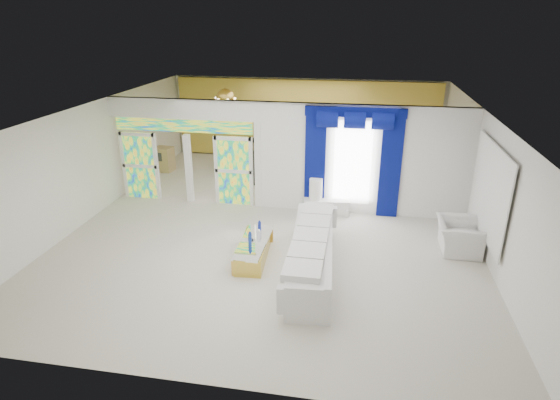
% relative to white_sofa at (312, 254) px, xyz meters
% --- Properties ---
extents(floor, '(12.00, 12.00, 0.00)m').
position_rel_white_sofa_xyz_m(floor, '(-1.20, 2.38, -0.37)').
color(floor, '#B7AF9E').
rests_on(floor, ground).
extents(dividing_wall, '(5.70, 0.18, 3.00)m').
position_rel_white_sofa_xyz_m(dividing_wall, '(0.95, 3.38, 1.13)').
color(dividing_wall, white).
rests_on(dividing_wall, ground).
extents(dividing_header, '(4.30, 0.18, 0.55)m').
position_rel_white_sofa_xyz_m(dividing_header, '(-4.05, 3.38, 2.35)').
color(dividing_header, white).
rests_on(dividing_header, dividing_wall).
extents(stained_panel_left, '(0.95, 0.04, 2.00)m').
position_rel_white_sofa_xyz_m(stained_panel_left, '(-5.48, 3.38, 0.63)').
color(stained_panel_left, '#994C3F').
rests_on(stained_panel_left, ground).
extents(stained_panel_right, '(0.95, 0.04, 2.00)m').
position_rel_white_sofa_xyz_m(stained_panel_right, '(-2.63, 3.38, 0.63)').
color(stained_panel_right, '#994C3F').
rests_on(stained_panel_right, ground).
extents(stained_transom, '(4.00, 0.05, 0.35)m').
position_rel_white_sofa_xyz_m(stained_transom, '(-4.05, 3.38, 1.88)').
color(stained_transom, '#994C3F').
rests_on(stained_transom, dividing_header).
extents(window_pane, '(1.00, 0.02, 2.30)m').
position_rel_white_sofa_xyz_m(window_pane, '(0.70, 3.28, 1.08)').
color(window_pane, white).
rests_on(window_pane, dividing_wall).
extents(blue_drape_left, '(0.55, 0.10, 2.80)m').
position_rel_white_sofa_xyz_m(blue_drape_left, '(-0.30, 3.25, 1.03)').
color(blue_drape_left, '#030C42').
rests_on(blue_drape_left, ground).
extents(blue_drape_right, '(0.55, 0.10, 2.80)m').
position_rel_white_sofa_xyz_m(blue_drape_right, '(1.70, 3.25, 1.03)').
color(blue_drape_right, '#030C42').
rests_on(blue_drape_right, ground).
extents(blue_pelmet, '(2.60, 0.12, 0.25)m').
position_rel_white_sofa_xyz_m(blue_pelmet, '(0.70, 3.25, 2.45)').
color(blue_pelmet, '#030C42').
rests_on(blue_pelmet, dividing_wall).
extents(wall_mirror, '(0.04, 2.70, 1.90)m').
position_rel_white_sofa_xyz_m(wall_mirror, '(3.74, 1.38, 1.18)').
color(wall_mirror, white).
rests_on(wall_mirror, ground).
extents(gold_curtains, '(9.70, 0.12, 2.90)m').
position_rel_white_sofa_xyz_m(gold_curtains, '(-1.20, 8.28, 1.13)').
color(gold_curtains, gold).
rests_on(gold_curtains, ground).
extents(white_sofa, '(1.10, 3.94, 0.74)m').
position_rel_white_sofa_xyz_m(white_sofa, '(0.00, 0.00, 0.00)').
color(white_sofa, silver).
rests_on(white_sofa, ground).
extents(coffee_table, '(0.70, 1.79, 0.39)m').
position_rel_white_sofa_xyz_m(coffee_table, '(-1.35, 0.30, -0.18)').
color(coffee_table, gold).
rests_on(coffee_table, ground).
extents(console_table, '(1.30, 0.56, 0.42)m').
position_rel_white_sofa_xyz_m(console_table, '(0.06, 3.10, -0.16)').
color(console_table, white).
rests_on(console_table, ground).
extents(table_lamp, '(0.36, 0.36, 0.58)m').
position_rel_white_sofa_xyz_m(table_lamp, '(-0.24, 3.10, 0.34)').
color(table_lamp, silver).
rests_on(table_lamp, console_table).
extents(armchair, '(0.99, 1.12, 0.72)m').
position_rel_white_sofa_xyz_m(armchair, '(3.25, 1.48, -0.01)').
color(armchair, silver).
rests_on(armchair, ground).
extents(grand_piano, '(1.86, 2.17, 0.94)m').
position_rel_white_sofa_xyz_m(grand_piano, '(-2.76, 6.68, 0.10)').
color(grand_piano, black).
rests_on(grand_piano, ground).
extents(piano_bench, '(1.04, 0.62, 0.32)m').
position_rel_white_sofa_xyz_m(piano_bench, '(-2.76, 5.08, -0.21)').
color(piano_bench, black).
rests_on(piano_bench, ground).
extents(tv_console, '(0.64, 0.59, 0.85)m').
position_rel_white_sofa_xyz_m(tv_console, '(-5.87, 5.93, 0.05)').
color(tv_console, tan).
rests_on(tv_console, ground).
extents(chandelier, '(0.60, 0.60, 0.60)m').
position_rel_white_sofa_xyz_m(chandelier, '(-3.50, 5.78, 2.28)').
color(chandelier, gold).
rests_on(chandelier, ceiling).
extents(decanters, '(0.22, 0.77, 0.24)m').
position_rel_white_sofa_xyz_m(decanters, '(-1.35, 0.56, 0.11)').
color(decanters, navy).
rests_on(decanters, coffee_table).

